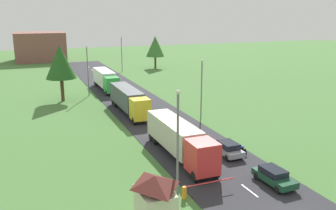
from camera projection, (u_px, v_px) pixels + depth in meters
road at (166, 127)px, 47.40m from camera, size 10.00×140.00×0.06m
lane_marking_centre at (171, 130)px, 45.97m from camera, size 0.16×123.82×0.01m
truck_lead at (179, 138)px, 37.00m from camera, size 2.53×12.85×3.47m
truck_second at (129, 99)px, 53.49m from camera, size 2.52×13.11×3.54m
truck_third at (106, 79)px, 69.78m from camera, size 2.57×11.98×3.62m
car_lead at (274, 176)px, 31.27m from camera, size 1.93×4.17×1.42m
car_second at (228, 148)px, 37.66m from camera, size 1.92×4.04×1.48m
motorcycle_courier at (241, 149)px, 38.30m from camera, size 0.28×1.94×0.91m
guard_booth at (155, 200)px, 25.20m from camera, size 2.62×3.43×3.69m
barrier_gate at (193, 189)px, 29.23m from camera, size 4.64×0.28×1.05m
person_lead at (160, 186)px, 29.27m from camera, size 0.38×0.22×1.70m
person_second at (156, 190)px, 28.71m from camera, size 0.38×0.22×1.64m
person_third at (142, 203)px, 26.87m from camera, size 0.38×0.22×1.61m
lamppost_lead at (178, 141)px, 27.71m from camera, size 0.36×0.36×8.99m
lamppost_second at (202, 85)px, 51.20m from camera, size 0.36×0.36×8.22m
lamppost_third at (88, 68)px, 64.06m from camera, size 0.36×0.36×8.98m
lamppost_fourth at (122, 52)px, 90.57m from camera, size 0.36×0.36×8.90m
tree_oak at (60, 62)px, 59.75m from camera, size 4.98×4.98×9.37m
tree_birch at (155, 46)px, 96.40m from camera, size 4.91×4.91×8.55m
distant_building at (40, 47)px, 112.22m from camera, size 14.72×13.54×8.71m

